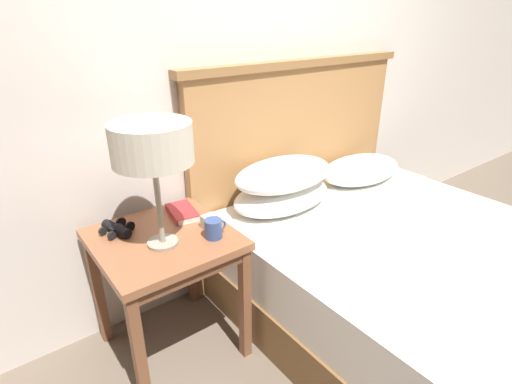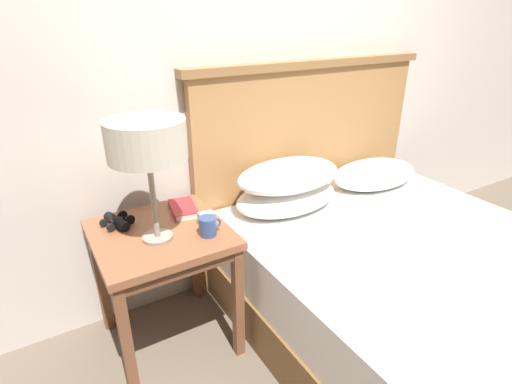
{
  "view_description": "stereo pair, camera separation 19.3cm",
  "coord_description": "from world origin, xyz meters",
  "px_view_note": "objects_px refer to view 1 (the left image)",
  "views": [
    {
      "loc": [
        -1.27,
        -0.81,
        1.53
      ],
      "look_at": [
        -0.2,
        0.59,
        0.74
      ],
      "focal_mm": 28.0,
      "sensor_mm": 36.0,
      "label": 1
    },
    {
      "loc": [
        -1.11,
        -0.92,
        1.53
      ],
      "look_at": [
        -0.2,
        0.59,
        0.74
      ],
      "focal_mm": 28.0,
      "sensor_mm": 36.0,
      "label": 2
    }
  ],
  "objects_px": {
    "nightstand": "(165,252)",
    "coffee_mug": "(214,229)",
    "bed": "(414,276)",
    "book_on_nightstand": "(182,212)",
    "alarm_clock": "(209,221)",
    "binoculars_pair": "(117,229)",
    "table_lamp": "(152,146)"
  },
  "relations": [
    {
      "from": "nightstand",
      "to": "coffee_mug",
      "type": "xyz_separation_m",
      "value": [
        0.17,
        -0.14,
        0.13
      ]
    },
    {
      "from": "bed",
      "to": "book_on_nightstand",
      "type": "bearing_deg",
      "value": 140.22
    },
    {
      "from": "nightstand",
      "to": "alarm_clock",
      "type": "relative_size",
      "value": 9.1
    },
    {
      "from": "nightstand",
      "to": "book_on_nightstand",
      "type": "xyz_separation_m",
      "value": [
        0.16,
        0.13,
        0.1
      ]
    },
    {
      "from": "alarm_clock",
      "to": "bed",
      "type": "bearing_deg",
      "value": -33.63
    },
    {
      "from": "binoculars_pair",
      "to": "coffee_mug",
      "type": "xyz_separation_m",
      "value": [
        0.32,
        -0.29,
        0.02
      ]
    },
    {
      "from": "book_on_nightstand",
      "to": "alarm_clock",
      "type": "relative_size",
      "value": 3.08
    },
    {
      "from": "bed",
      "to": "table_lamp",
      "type": "height_order",
      "value": "bed"
    },
    {
      "from": "coffee_mug",
      "to": "alarm_clock",
      "type": "height_order",
      "value": "coffee_mug"
    },
    {
      "from": "bed",
      "to": "alarm_clock",
      "type": "xyz_separation_m",
      "value": [
        -0.84,
        0.56,
        0.35
      ]
    },
    {
      "from": "coffee_mug",
      "to": "alarm_clock",
      "type": "distance_m",
      "value": 0.1
    },
    {
      "from": "book_on_nightstand",
      "to": "binoculars_pair",
      "type": "relative_size",
      "value": 1.31
    },
    {
      "from": "bed",
      "to": "alarm_clock",
      "type": "relative_size",
      "value": 29.37
    },
    {
      "from": "bed",
      "to": "table_lamp",
      "type": "relative_size",
      "value": 3.92
    },
    {
      "from": "book_on_nightstand",
      "to": "coffee_mug",
      "type": "xyz_separation_m",
      "value": [
        0.01,
        -0.27,
        0.03
      ]
    },
    {
      "from": "book_on_nightstand",
      "to": "binoculars_pair",
      "type": "xyz_separation_m",
      "value": [
        -0.31,
        0.02,
        0.01
      ]
    },
    {
      "from": "binoculars_pair",
      "to": "coffee_mug",
      "type": "distance_m",
      "value": 0.44
    },
    {
      "from": "table_lamp",
      "to": "book_on_nightstand",
      "type": "distance_m",
      "value": 0.5
    },
    {
      "from": "book_on_nightstand",
      "to": "alarm_clock",
      "type": "distance_m",
      "value": 0.19
    },
    {
      "from": "nightstand",
      "to": "book_on_nightstand",
      "type": "relative_size",
      "value": 2.95
    },
    {
      "from": "bed",
      "to": "coffee_mug",
      "type": "height_order",
      "value": "bed"
    },
    {
      "from": "binoculars_pair",
      "to": "coffee_mug",
      "type": "relative_size",
      "value": 1.6
    },
    {
      "from": "bed",
      "to": "coffee_mug",
      "type": "relative_size",
      "value": 19.96
    },
    {
      "from": "table_lamp",
      "to": "coffee_mug",
      "type": "relative_size",
      "value": 5.09
    },
    {
      "from": "table_lamp",
      "to": "coffee_mug",
      "type": "bearing_deg",
      "value": -22.4
    },
    {
      "from": "table_lamp",
      "to": "binoculars_pair",
      "type": "height_order",
      "value": "table_lamp"
    },
    {
      "from": "book_on_nightstand",
      "to": "binoculars_pair",
      "type": "height_order",
      "value": "binoculars_pair"
    },
    {
      "from": "nightstand",
      "to": "binoculars_pair",
      "type": "distance_m",
      "value": 0.24
    },
    {
      "from": "binoculars_pair",
      "to": "coffee_mug",
      "type": "height_order",
      "value": "coffee_mug"
    },
    {
      "from": "table_lamp",
      "to": "coffee_mug",
      "type": "distance_m",
      "value": 0.45
    },
    {
      "from": "coffee_mug",
      "to": "alarm_clock",
      "type": "relative_size",
      "value": 1.47
    },
    {
      "from": "book_on_nightstand",
      "to": "coffee_mug",
      "type": "bearing_deg",
      "value": -86.98
    }
  ]
}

